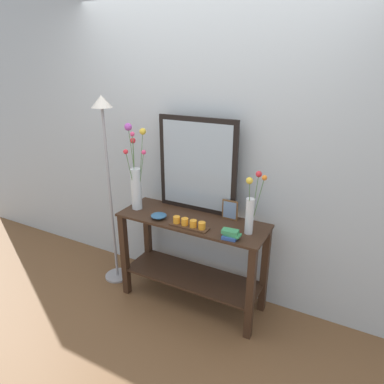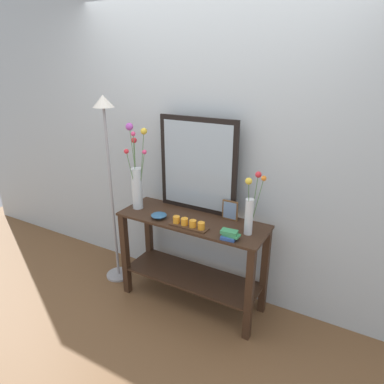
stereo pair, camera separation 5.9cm
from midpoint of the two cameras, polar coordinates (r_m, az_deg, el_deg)
The scene contains 11 objects.
ground_plane at distance 3.22m, azimuth -0.55°, elevation -17.80°, with size 7.00×6.00×0.02m, color brown.
wall_back at distance 2.89m, azimuth 2.59°, elevation 7.80°, with size 6.40×0.08×2.70m, color #B2BCC1.
console_table at distance 2.93m, azimuth -0.59°, elevation -9.96°, with size 1.25×0.43×0.81m.
mirror_leaning at distance 2.82m, azimuth 0.24°, elevation 4.45°, with size 0.70×0.03×0.80m.
tall_vase_left at distance 2.94m, azimuth -10.01°, elevation 2.26°, with size 0.23×0.27×0.73m.
vase_right at distance 2.51m, azimuth 9.17°, elevation -2.82°, with size 0.14×0.15×0.48m.
candle_tray at distance 2.64m, azimuth -1.14°, elevation -5.38°, with size 0.32×0.09×0.07m.
picture_frame_small at distance 2.76m, azimuth 5.78°, elevation -3.01°, with size 0.13×0.01×0.16m.
decorative_bowl at distance 2.80m, azimuth -6.22°, elevation -3.97°, with size 0.13×0.13×0.04m.
book_stack at distance 2.49m, azimuth 5.80°, elevation -7.10°, with size 0.14×0.10×0.07m.
floor_lamp at distance 3.09m, azimuth -14.60°, elevation 4.87°, with size 0.24×0.24×1.76m.
Camera 1 is at (1.18, -2.22, 2.01)m, focal length 31.75 mm.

